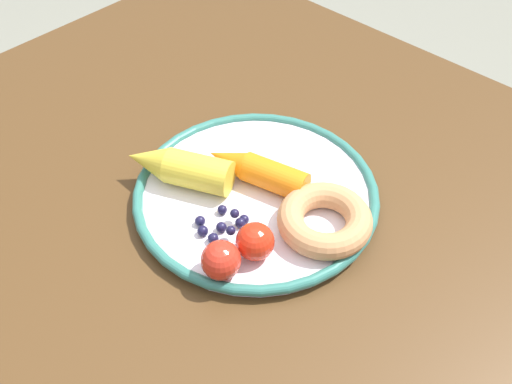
% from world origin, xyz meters
% --- Properties ---
extents(dining_table, '(0.90, 0.92, 0.75)m').
position_xyz_m(dining_table, '(0.00, 0.00, 0.65)').
color(dining_table, '#4B3118').
rests_on(dining_table, ground_plane).
extents(plate, '(0.28, 0.28, 0.02)m').
position_xyz_m(plate, '(-0.05, -0.05, 0.76)').
color(plate, white).
rests_on(plate, dining_table).
extents(carrot_orange, '(0.13, 0.07, 0.03)m').
position_xyz_m(carrot_orange, '(-0.03, -0.06, 0.78)').
color(carrot_orange, orange).
rests_on(carrot_orange, plate).
extents(carrot_yellow, '(0.13, 0.09, 0.04)m').
position_xyz_m(carrot_yellow, '(0.03, -0.00, 0.78)').
color(carrot_yellow, yellow).
rests_on(carrot_yellow, plate).
extents(donut, '(0.14, 0.14, 0.03)m').
position_xyz_m(donut, '(-0.14, -0.06, 0.78)').
color(donut, tan).
rests_on(donut, plate).
extents(blueberry_pile, '(0.05, 0.05, 0.02)m').
position_xyz_m(blueberry_pile, '(-0.06, 0.02, 0.77)').
color(blueberry_pile, '#191638').
rests_on(blueberry_pile, plate).
extents(tomato_near, '(0.04, 0.04, 0.04)m').
position_xyz_m(tomato_near, '(-0.11, 0.02, 0.78)').
color(tomato_near, red).
rests_on(tomato_near, plate).
extents(tomato_mid, '(0.04, 0.04, 0.04)m').
position_xyz_m(tomato_mid, '(-0.10, 0.06, 0.78)').
color(tomato_mid, red).
rests_on(tomato_mid, plate).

